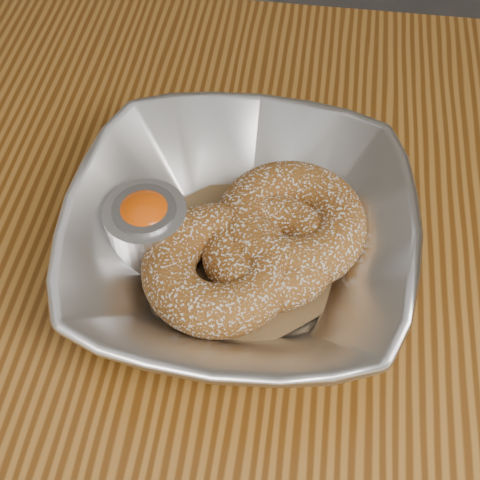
# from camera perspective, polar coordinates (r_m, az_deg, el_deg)

# --- Properties ---
(table) EXTENTS (1.20, 0.80, 0.75)m
(table) POSITION_cam_1_polar(r_m,az_deg,el_deg) (0.57, -5.38, -12.30)
(table) COLOR brown
(table) RESTS_ON ground_plane
(serving_bowl) EXTENTS (0.25, 0.25, 0.06)m
(serving_bowl) POSITION_cam_1_polar(r_m,az_deg,el_deg) (0.48, 0.00, 0.05)
(serving_bowl) COLOR silver
(serving_bowl) RESTS_ON table
(parchment) EXTENTS (0.20, 0.20, 0.00)m
(parchment) POSITION_cam_1_polar(r_m,az_deg,el_deg) (0.50, 0.00, -1.42)
(parchment) COLOR brown
(parchment) RESTS_ON table
(donut_back) EXTENTS (0.12, 0.12, 0.04)m
(donut_back) POSITION_cam_1_polar(r_m,az_deg,el_deg) (0.49, 4.33, 1.40)
(donut_back) COLOR brown
(donut_back) RESTS_ON parchment
(donut_front) EXTENTS (0.13, 0.13, 0.04)m
(donut_front) POSITION_cam_1_polar(r_m,az_deg,el_deg) (0.47, -1.87, -2.41)
(donut_front) COLOR brown
(donut_front) RESTS_ON parchment
(donut_extra) EXTENTS (0.12, 0.12, 0.03)m
(donut_extra) POSITION_cam_1_polar(r_m,az_deg,el_deg) (0.48, 2.54, -0.96)
(donut_extra) COLOR brown
(donut_extra) RESTS_ON parchment
(ramekin) EXTENTS (0.06, 0.06, 0.05)m
(ramekin) POSITION_cam_1_polar(r_m,az_deg,el_deg) (0.49, -7.95, 1.27)
(ramekin) COLOR silver
(ramekin) RESTS_ON table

